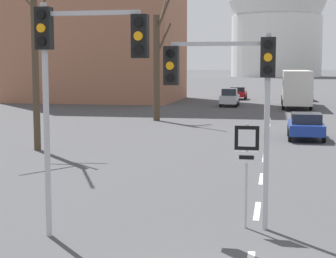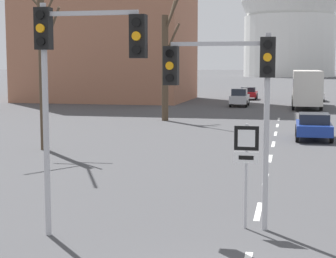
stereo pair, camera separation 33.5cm
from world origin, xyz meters
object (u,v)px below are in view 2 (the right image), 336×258
(traffic_signal_centre_tall, at_px, (232,81))
(sedan_far_left, at_px, (249,93))
(sedan_near_left, at_px, (316,94))
(city_bus, at_px, (307,86))
(sedan_mid_centre, at_px, (240,97))
(sedan_near_right, at_px, (314,126))
(route_sign_post, at_px, (246,158))
(traffic_signal_near_left, at_px, (76,60))

(traffic_signal_centre_tall, relative_size, sedan_far_left, 1.26)
(sedan_near_left, distance_m, city_bus, 10.23)
(traffic_signal_centre_tall, bearing_deg, sedan_mid_centre, 94.77)
(sedan_near_right, bearing_deg, traffic_signal_centre_tall, -98.69)
(traffic_signal_centre_tall, height_order, city_bus, traffic_signal_centre_tall)
(route_sign_post, xyz_separation_m, city_bus, (2.51, 40.74, 0.26))
(traffic_signal_near_left, distance_m, city_bus, 42.79)
(traffic_signal_centre_tall, distance_m, traffic_signal_near_left, 3.79)
(city_bus, bearing_deg, sedan_far_left, 119.00)
(sedan_near_right, height_order, city_bus, city_bus)
(traffic_signal_centre_tall, xyz_separation_m, sedan_near_right, (2.67, 17.47, -2.91))
(sedan_mid_centre, distance_m, sedan_far_left, 11.10)
(sedan_far_left, bearing_deg, sedan_near_left, -8.84)
(sedan_near_right, distance_m, sedan_mid_centre, 24.21)
(traffic_signal_centre_tall, xyz_separation_m, sedan_near_left, (4.20, 50.82, -2.88))
(sedan_near_right, bearing_deg, traffic_signal_near_left, -107.82)
(sedan_mid_centre, bearing_deg, route_sign_post, -84.72)
(city_bus, bearing_deg, traffic_signal_centre_tall, -94.04)
(traffic_signal_near_left, xyz_separation_m, route_sign_post, (3.80, 1.53, -2.37))
(sedan_near_right, xyz_separation_m, sedan_mid_centre, (-6.08, 23.43, 0.12))
(route_sign_post, relative_size, sedan_mid_centre, 0.63)
(route_sign_post, distance_m, sedan_mid_centre, 41.07)
(sedan_near_left, xyz_separation_m, sedan_near_right, (-1.53, -33.35, -0.03))
(route_sign_post, bearing_deg, traffic_signal_near_left, -158.03)
(route_sign_post, distance_m, sedan_far_left, 52.12)
(traffic_signal_near_left, relative_size, sedan_far_left, 1.43)
(sedan_mid_centre, relative_size, city_bus, 0.38)
(traffic_signal_centre_tall, height_order, sedan_near_left, traffic_signal_centre_tall)
(sedan_near_right, height_order, sedan_far_left, sedan_near_right)
(route_sign_post, bearing_deg, sedan_near_left, 85.69)
(traffic_signal_near_left, xyz_separation_m, city_bus, (6.31, 42.27, -2.11))
(traffic_signal_near_left, height_order, route_sign_post, traffic_signal_near_left)
(traffic_signal_centre_tall, xyz_separation_m, sedan_mid_centre, (-3.41, 40.90, -2.79))
(sedan_near_left, xyz_separation_m, sedan_mid_centre, (-7.61, -9.93, 0.09))
(traffic_signal_centre_tall, relative_size, city_bus, 0.45)
(traffic_signal_near_left, distance_m, sedan_near_left, 53.00)
(sedan_mid_centre, relative_size, sedan_far_left, 1.08)
(traffic_signal_centre_tall, relative_size, sedan_near_right, 1.24)
(sedan_near_left, bearing_deg, route_sign_post, -94.31)
(traffic_signal_centre_tall, bearing_deg, sedan_near_right, 81.31)
(traffic_signal_centre_tall, distance_m, sedan_mid_centre, 41.13)
(sedan_far_left, bearing_deg, sedan_near_right, -80.11)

